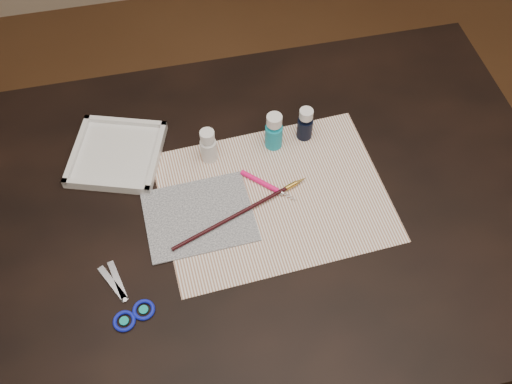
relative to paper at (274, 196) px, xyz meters
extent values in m
cube|color=#422614|center=(-0.04, -0.01, -0.76)|extent=(3.50, 3.50, 0.02)
cube|color=black|center=(-0.04, -0.01, -0.38)|extent=(1.30, 0.90, 0.75)
cube|color=white|center=(0.00, 0.00, 0.00)|extent=(0.49, 0.38, 0.00)
cube|color=black|center=(-0.16, -0.02, 0.00)|extent=(0.23, 0.18, 0.00)
cylinder|color=white|center=(-0.12, 0.13, 0.04)|extent=(0.04, 0.04, 0.09)
cylinder|color=#1596AF|center=(0.03, 0.14, 0.05)|extent=(0.05, 0.05, 0.09)
cylinder|color=black|center=(0.11, 0.15, 0.04)|extent=(0.04, 0.04, 0.09)
cube|color=silver|center=(-0.31, 0.18, 0.01)|extent=(0.24, 0.24, 0.02)
camera|label=1|loc=(-0.18, -0.64, 1.00)|focal=40.00mm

